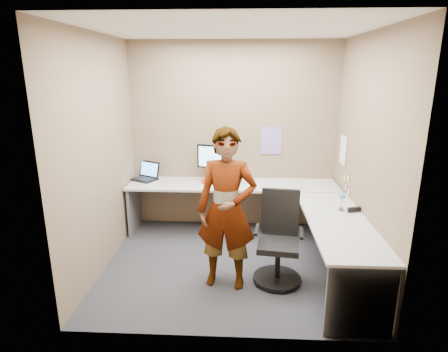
# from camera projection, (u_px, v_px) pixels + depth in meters

# --- Properties ---
(ground) EXTENTS (3.00, 3.00, 0.00)m
(ground) POSITION_uv_depth(u_px,v_px,m) (230.00, 264.00, 4.58)
(ground) COLOR #27272C
(ground) RESTS_ON ground
(wall_back) EXTENTS (3.00, 0.00, 3.00)m
(wall_back) POSITION_uv_depth(u_px,v_px,m) (233.00, 137.00, 5.46)
(wall_back) COLOR brown
(wall_back) RESTS_ON ground
(wall_right) EXTENTS (0.00, 2.70, 2.70)m
(wall_right) POSITION_uv_depth(u_px,v_px,m) (366.00, 158.00, 4.14)
(wall_right) COLOR brown
(wall_right) RESTS_ON ground
(wall_left) EXTENTS (0.00, 2.70, 2.70)m
(wall_left) POSITION_uv_depth(u_px,v_px,m) (100.00, 155.00, 4.29)
(wall_left) COLOR brown
(wall_left) RESTS_ON ground
(ceiling) EXTENTS (3.00, 3.00, 0.00)m
(ceiling) POSITION_uv_depth(u_px,v_px,m) (231.00, 29.00, 3.84)
(ceiling) COLOR white
(ceiling) RESTS_ON wall_back
(desk) EXTENTS (2.98, 2.58, 0.73)m
(desk) POSITION_uv_depth(u_px,v_px,m) (265.00, 208.00, 4.77)
(desk) COLOR #B2B2B2
(desk) RESTS_ON ground
(paper_ream) EXTENTS (0.36, 0.30, 0.06)m
(paper_ream) POSITION_uv_depth(u_px,v_px,m) (215.00, 180.00, 5.37)
(paper_ream) COLOR red
(paper_ream) RESTS_ON desk
(monitor) EXTENTS (0.50, 0.20, 0.48)m
(monitor) POSITION_uv_depth(u_px,v_px,m) (214.00, 159.00, 5.30)
(monitor) COLOR black
(monitor) RESTS_ON paper_ream
(laptop) EXTENTS (0.45, 0.43, 0.25)m
(laptop) POSITION_uv_depth(u_px,v_px,m) (146.00, 175.00, 5.53)
(laptop) COLOR black
(laptop) RESTS_ON desk
(trackball_mouse) EXTENTS (0.12, 0.08, 0.07)m
(trackball_mouse) POSITION_uv_depth(u_px,v_px,m) (225.00, 186.00, 5.13)
(trackball_mouse) COLOR #B7B7BC
(trackball_mouse) RESTS_ON desk
(origami) EXTENTS (0.10, 0.10, 0.06)m
(origami) POSITION_uv_depth(u_px,v_px,m) (255.00, 184.00, 5.22)
(origami) COLOR white
(origami) RESTS_ON desk
(stapler) EXTENTS (0.16, 0.08, 0.05)m
(stapler) POSITION_uv_depth(u_px,v_px,m) (354.00, 210.00, 4.26)
(stapler) COLOR black
(stapler) RESTS_ON desk
(flower) EXTENTS (0.07, 0.07, 0.22)m
(flower) POSITION_uv_depth(u_px,v_px,m) (342.00, 199.00, 4.26)
(flower) COLOR brown
(flower) RESTS_ON desk
(calendar_purple) EXTENTS (0.30, 0.01, 0.40)m
(calendar_purple) POSITION_uv_depth(u_px,v_px,m) (271.00, 141.00, 5.44)
(calendar_purple) COLOR #846BB7
(calendar_purple) RESTS_ON wall_back
(calendar_white) EXTENTS (0.01, 0.28, 0.38)m
(calendar_white) POSITION_uv_depth(u_px,v_px,m) (343.00, 150.00, 5.03)
(calendar_white) COLOR white
(calendar_white) RESTS_ON wall_right
(sticky_note_a) EXTENTS (0.01, 0.07, 0.07)m
(sticky_note_a) POSITION_uv_depth(u_px,v_px,m) (348.00, 179.00, 4.78)
(sticky_note_a) COLOR #F2E059
(sticky_note_a) RESTS_ON wall_right
(sticky_note_b) EXTENTS (0.01, 0.07, 0.07)m
(sticky_note_b) POSITION_uv_depth(u_px,v_px,m) (346.00, 187.00, 4.86)
(sticky_note_b) COLOR pink
(sticky_note_b) RESTS_ON wall_right
(sticky_note_c) EXTENTS (0.01, 0.07, 0.07)m
(sticky_note_c) POSITION_uv_depth(u_px,v_px,m) (348.00, 192.00, 4.75)
(sticky_note_c) COLOR pink
(sticky_note_c) RESTS_ON wall_right
(sticky_note_d) EXTENTS (0.01, 0.07, 0.07)m
(sticky_note_d) POSITION_uv_depth(u_px,v_px,m) (345.00, 178.00, 4.93)
(sticky_note_d) COLOR #F2E059
(sticky_note_d) RESTS_ON wall_right
(office_chair) EXTENTS (0.55, 0.53, 1.01)m
(office_chair) POSITION_uv_depth(u_px,v_px,m) (278.00, 245.00, 4.15)
(office_chair) COLOR black
(office_chair) RESTS_ON ground
(person) EXTENTS (0.69, 0.50, 1.74)m
(person) POSITION_uv_depth(u_px,v_px,m) (227.00, 210.00, 3.94)
(person) COLOR #999399
(person) RESTS_ON ground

